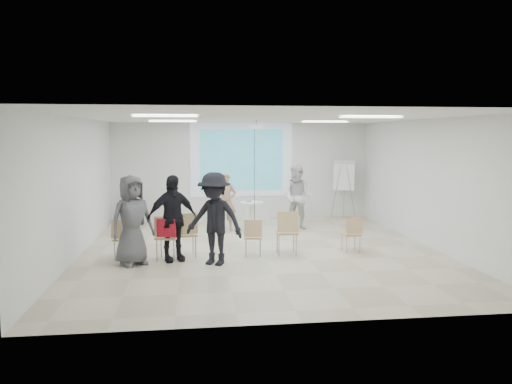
{
  "coord_description": "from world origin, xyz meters",
  "views": [
    {
      "loc": [
        -1.48,
        -11.08,
        2.61
      ],
      "look_at": [
        0.0,
        0.8,
        1.25
      ],
      "focal_mm": 35.0,
      "sensor_mm": 36.0,
      "label": 1
    }
  ],
  "objects": [
    {
      "name": "red_jacket",
      "position": [
        -2.06,
        -0.83,
        0.72
      ],
      "size": [
        0.4,
        0.16,
        0.37
      ],
      "primitive_type": "cube",
      "rotation": [
        0.0,
        0.0,
        -0.19
      ],
      "color": "maroon",
      "rests_on": "chair_left_mid"
    },
    {
      "name": "ceiling",
      "position": [
        0.0,
        0.0,
        3.05
      ],
      "size": [
        8.0,
        9.0,
        0.1
      ],
      "primitive_type": "cube",
      "color": "white",
      "rests_on": "wall_back"
    },
    {
      "name": "audience_mid",
      "position": [
        -1.09,
        -1.14,
        1.06
      ],
      "size": [
        1.57,
        1.32,
        2.13
      ],
      "primitive_type": "imported",
      "rotation": [
        0.0,
        0.0,
        -0.5
      ],
      "color": "black",
      "rests_on": "floor"
    },
    {
      "name": "projection_image",
      "position": [
        0.0,
        4.47,
        1.85
      ],
      "size": [
        2.6,
        0.01,
        1.9
      ],
      "primitive_type": "cube",
      "color": "teal",
      "rests_on": "wall_back"
    },
    {
      "name": "audience_left",
      "position": [
        -1.95,
        -0.73,
        1.04
      ],
      "size": [
        1.38,
        1.11,
        2.07
      ],
      "primitive_type": "imported",
      "rotation": [
        0.0,
        0.0,
        0.37
      ],
      "color": "black",
      "rests_on": "floor"
    },
    {
      "name": "fluor_panel_nw",
      "position": [
        -2.0,
        2.0,
        2.97
      ],
      "size": [
        1.2,
        0.3,
        0.02
      ],
      "primitive_type": "cube",
      "color": "white",
      "rests_on": "ceiling"
    },
    {
      "name": "ceiling_projector",
      "position": [
        0.1,
        1.49,
        2.69
      ],
      "size": [
        0.3,
        0.25,
        3.0
      ],
      "color": "white",
      "rests_on": "ceiling"
    },
    {
      "name": "wall_back",
      "position": [
        0.0,
        4.55,
        1.5
      ],
      "size": [
        8.0,
        0.1,
        3.0
      ],
      "primitive_type": "cube",
      "color": "silver",
      "rests_on": "floor"
    },
    {
      "name": "chair_far_left",
      "position": [
        -2.97,
        -0.57,
        0.52
      ],
      "size": [
        0.54,
        0.56,
        0.87
      ],
      "rotation": [
        0.0,
        0.0,
        -0.4
      ],
      "color": "tan",
      "rests_on": "floor"
    },
    {
      "name": "flipchart_easel",
      "position": [
        3.2,
        4.1,
        1.33
      ],
      "size": [
        0.74,
        0.59,
        1.81
      ],
      "rotation": [
        0.0,
        0.0,
        -0.38
      ],
      "color": "#96989E",
      "rests_on": "floor"
    },
    {
      "name": "wall_right",
      "position": [
        4.05,
        0.0,
        1.5
      ],
      "size": [
        0.1,
        9.0,
        3.0
      ],
      "primitive_type": "cube",
      "color": "silver",
      "rests_on": "floor"
    },
    {
      "name": "chair_right_inner",
      "position": [
        0.51,
        -0.57,
        0.58
      ],
      "size": [
        0.49,
        0.52,
        0.99
      ],
      "rotation": [
        0.0,
        0.0,
        -0.06
      ],
      "color": "tan",
      "rests_on": "floor"
    },
    {
      "name": "wall_left",
      "position": [
        -4.05,
        0.0,
        1.5
      ],
      "size": [
        0.1,
        9.0,
        3.0
      ],
      "primitive_type": "cube",
      "color": "silver",
      "rests_on": "floor"
    },
    {
      "name": "controller_left",
      "position": [
        -0.44,
        2.71,
        1.18
      ],
      "size": [
        0.05,
        0.13,
        0.04
      ],
      "primitive_type": "cube",
      "rotation": [
        0.0,
        0.0,
        -0.09
      ],
      "color": "silver",
      "rests_on": "player_left"
    },
    {
      "name": "chair_left_mid",
      "position": [
        -2.08,
        -0.69,
        0.56
      ],
      "size": [
        0.52,
        0.55,
        0.95
      ],
      "rotation": [
        0.0,
        0.0,
        -0.19
      ],
      "color": "tan",
      "rests_on": "floor"
    },
    {
      "name": "pedestal_table",
      "position": [
        0.1,
        2.46,
        0.45
      ],
      "size": [
        0.77,
        0.77,
        0.81
      ],
      "rotation": [
        0.0,
        0.0,
        -0.21
      ],
      "color": "silver",
      "rests_on": "floor"
    },
    {
      "name": "fluor_panel_ne",
      "position": [
        2.0,
        2.0,
        2.97
      ],
      "size": [
        1.2,
        0.3,
        0.02
      ],
      "primitive_type": "cube",
      "color": "white",
      "rests_on": "ceiling"
    },
    {
      "name": "player_right",
      "position": [
        1.39,
        2.47,
        1.01
      ],
      "size": [
        1.21,
        1.12,
        2.01
      ],
      "primitive_type": "imported",
      "rotation": [
        0.0,
        0.0,
        -0.44
      ],
      "color": "silver",
      "rests_on": "floor"
    },
    {
      "name": "av_cart",
      "position": [
        -3.22,
        3.8,
        0.33
      ],
      "size": [
        0.51,
        0.42,
        0.71
      ],
      "rotation": [
        0.0,
        0.0,
        0.08
      ],
      "color": "black",
      "rests_on": "floor"
    },
    {
      "name": "chair_left_inner",
      "position": [
        -1.67,
        -0.48,
        0.58
      ],
      "size": [
        0.52,
        0.55,
        0.97
      ],
      "rotation": [
        0.0,
        0.0,
        0.16
      ],
      "color": "tan",
      "rests_on": "floor"
    },
    {
      "name": "chair_center",
      "position": [
        -0.23,
        -0.56,
        0.48
      ],
      "size": [
        0.42,
        0.45,
        0.82
      ],
      "rotation": [
        0.0,
        0.0,
        -0.11
      ],
      "color": "tan",
      "rests_on": "floor"
    },
    {
      "name": "chair_right_far",
      "position": [
        2.01,
        -0.48,
        0.48
      ],
      "size": [
        0.4,
        0.43,
        0.81
      ],
      "rotation": [
        0.0,
        0.0,
        0.05
      ],
      "color": "tan",
      "rests_on": "floor"
    },
    {
      "name": "audience_outer",
      "position": [
        -2.74,
        -0.95,
        1.02
      ],
      "size": [
        1.2,
        1.09,
        2.04
      ],
      "primitive_type": "imported",
      "rotation": [
        0.0,
        0.0,
        0.57
      ],
      "color": "#56575B",
      "rests_on": "floor"
    },
    {
      "name": "fluor_panel_sw",
      "position": [
        -2.0,
        -1.5,
        2.97
      ],
      "size": [
        1.2,
        0.3,
        0.02
      ],
      "primitive_type": "cube",
      "color": "white",
      "rests_on": "ceiling"
    },
    {
      "name": "laptop",
      "position": [
        -1.68,
        -0.38,
        0.52
      ],
      "size": [
        0.39,
        0.31,
        0.03
      ],
      "primitive_type": "imported",
      "rotation": [
        0.0,
        0.0,
        3.3
      ],
      "color": "black",
      "rests_on": "chair_left_inner"
    },
    {
      "name": "projection_halo",
      "position": [
        0.0,
        4.49,
        1.85
      ],
      "size": [
        3.2,
        0.01,
        2.3
      ],
      "primitive_type": "cube",
      "color": "silver",
      "rests_on": "wall_back"
    },
    {
      "name": "fluor_panel_se",
      "position": [
        2.0,
        -1.5,
        2.97
      ],
      "size": [
        1.2,
        0.3,
        0.02
      ],
      "primitive_type": "cube",
      "color": "white",
      "rests_on": "ceiling"
    },
    {
      "name": "controller_right",
      "position": [
        1.21,
        2.72,
        1.36
      ],
      "size": [
        0.09,
        0.13,
        0.04
      ],
      "primitive_type": "cube",
      "rotation": [
        0.0,
        0.0,
        -0.44
      ],
      "color": "silver",
      "rests_on": "player_right"
    },
    {
      "name": "player_left",
      "position": [
        -0.62,
        2.46,
        0.9
      ],
      "size": [
        0.69,
        0.5,
        1.8
      ],
      "primitive_type": "imported",
      "rotation": [
        0.0,
        0.0,
        -0.09
      ],
      "color": "tan",
      "rests_on": "floor"
    },
    {
      "name": "floor",
      "position": [
        0.0,
        0.0,
        -0.05
      ],
      "size": [
        8.0,
        9.0,
        0.1
      ],
      "primitive_type": "cube",
      "color": "beige",
      "rests_on": "ground"
    }
  ]
}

